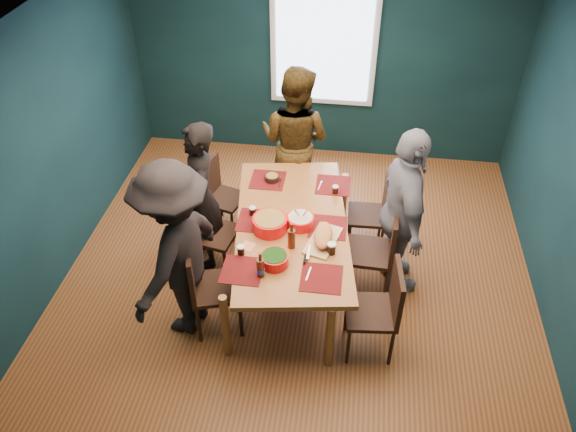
# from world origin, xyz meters

# --- Properties ---
(room) EXTENTS (5.01, 5.01, 2.71)m
(room) POSITION_xyz_m (0.00, 0.27, 1.37)
(room) COLOR #9C5C2D
(room) RESTS_ON ground
(dining_table) EXTENTS (1.39, 2.29, 0.82)m
(dining_table) POSITION_xyz_m (-0.05, -0.17, 0.74)
(dining_table) COLOR #A75F32
(dining_table) RESTS_ON floor
(chair_left_far) EXTENTS (0.51, 0.51, 0.91)m
(chair_left_far) POSITION_xyz_m (-1.01, 0.65, 0.53)
(chair_left_far) COLOR black
(chair_left_far) RESTS_ON floor
(chair_left_mid) EXTENTS (0.53, 0.53, 0.99)m
(chair_left_mid) POSITION_xyz_m (-0.99, -0.02, 0.58)
(chair_left_mid) COLOR black
(chair_left_mid) RESTS_ON floor
(chair_left_near) EXTENTS (0.58, 0.58, 1.03)m
(chair_left_near) POSITION_xyz_m (-0.78, -0.84, 0.60)
(chair_left_near) COLOR black
(chair_left_near) RESTS_ON floor
(chair_right_far) EXTENTS (0.43, 0.43, 0.92)m
(chair_right_far) POSITION_xyz_m (0.78, 0.54, 0.53)
(chair_right_far) COLOR black
(chair_right_far) RESTS_ON floor
(chair_right_mid) EXTENTS (0.48, 0.48, 1.02)m
(chair_right_mid) POSITION_xyz_m (0.83, -0.12, 0.59)
(chair_right_mid) COLOR black
(chair_right_mid) RESTS_ON floor
(chair_right_near) EXTENTS (0.50, 0.50, 1.00)m
(chair_right_near) POSITION_xyz_m (0.86, -0.90, 0.58)
(chair_right_near) COLOR black
(chair_right_near) RESTS_ON floor
(person_far_left) EXTENTS (0.59, 0.72, 1.70)m
(person_far_left) POSITION_xyz_m (-1.04, 0.09, 0.85)
(person_far_left) COLOR black
(person_far_left) RESTS_ON floor
(person_back) EXTENTS (1.07, 0.96, 1.83)m
(person_back) POSITION_xyz_m (-0.20, 1.22, 0.91)
(person_back) COLOR black
(person_back) RESTS_ON floor
(person_right) EXTENTS (0.67, 1.16, 1.85)m
(person_right) POSITION_xyz_m (1.01, -0.00, 0.93)
(person_right) COLOR silver
(person_right) RESTS_ON floor
(person_near_left) EXTENTS (1.01, 1.35, 1.86)m
(person_near_left) POSITION_xyz_m (-1.01, -0.83, 0.93)
(person_near_left) COLOR black
(person_near_left) RESTS_ON floor
(bowl_salad) EXTENTS (0.34, 0.34, 0.14)m
(bowl_salad) POSITION_xyz_m (-0.25, -0.27, 0.89)
(bowl_salad) COLOR red
(bowl_salad) RESTS_ON dining_table
(bowl_dumpling) EXTENTS (0.27, 0.27, 0.25)m
(bowl_dumpling) POSITION_xyz_m (0.03, -0.18, 0.88)
(bowl_dumpling) COLOR red
(bowl_dumpling) RESTS_ON dining_table
(bowl_herbs) EXTENTS (0.26, 0.26, 0.11)m
(bowl_herbs) POSITION_xyz_m (-0.14, -0.75, 0.88)
(bowl_herbs) COLOR red
(bowl_herbs) RESTS_ON dining_table
(cutting_board) EXTENTS (0.36, 0.62, 0.13)m
(cutting_board) POSITION_xyz_m (0.27, -0.38, 0.88)
(cutting_board) COLOR tan
(cutting_board) RESTS_ON dining_table
(small_bowl) EXTENTS (0.16, 0.16, 0.07)m
(small_bowl) POSITION_xyz_m (-0.36, 0.53, 0.85)
(small_bowl) COLOR black
(small_bowl) RESTS_ON dining_table
(beer_bottle_a) EXTENTS (0.07, 0.07, 0.27)m
(beer_bottle_a) POSITION_xyz_m (-0.23, -0.91, 0.91)
(beer_bottle_a) COLOR #491A0D
(beer_bottle_a) RESTS_ON dining_table
(beer_bottle_b) EXTENTS (0.07, 0.07, 0.28)m
(beer_bottle_b) POSITION_xyz_m (-0.01, -0.50, 0.93)
(beer_bottle_b) COLOR #491A0D
(beer_bottle_b) RESTS_ON dining_table
(cola_glass_a) EXTENTS (0.07, 0.07, 0.10)m
(cola_glass_a) POSITION_xyz_m (-0.46, -0.66, 0.87)
(cola_glass_a) COLOR black
(cola_glass_a) RESTS_ON dining_table
(cola_glass_b) EXTENTS (0.08, 0.08, 0.11)m
(cola_glass_b) POSITION_xyz_m (0.36, -0.53, 0.88)
(cola_glass_b) COLOR black
(cola_glass_b) RESTS_ON dining_table
(cola_glass_c) EXTENTS (0.06, 0.06, 0.09)m
(cola_glass_c) POSITION_xyz_m (0.33, 0.40, 0.87)
(cola_glass_c) COLOR black
(cola_glass_c) RESTS_ON dining_table
(cola_glass_d) EXTENTS (0.07, 0.07, 0.09)m
(cola_glass_d) POSITION_xyz_m (-0.46, -0.08, 0.87)
(cola_glass_d) COLOR black
(cola_glass_d) RESTS_ON dining_table
(napkin_a) EXTENTS (0.20, 0.20, 0.00)m
(napkin_a) POSITION_xyz_m (0.33, -0.13, 0.82)
(napkin_a) COLOR #F08065
(napkin_a) RESTS_ON dining_table
(napkin_b) EXTENTS (0.16, 0.16, 0.00)m
(napkin_b) POSITION_xyz_m (-0.42, -0.55, 0.82)
(napkin_b) COLOR #F08065
(napkin_b) RESTS_ON dining_table
(napkin_c) EXTENTS (0.17, 0.17, 0.00)m
(napkin_c) POSITION_xyz_m (0.27, -0.89, 0.82)
(napkin_c) COLOR #F08065
(napkin_c) RESTS_ON dining_table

